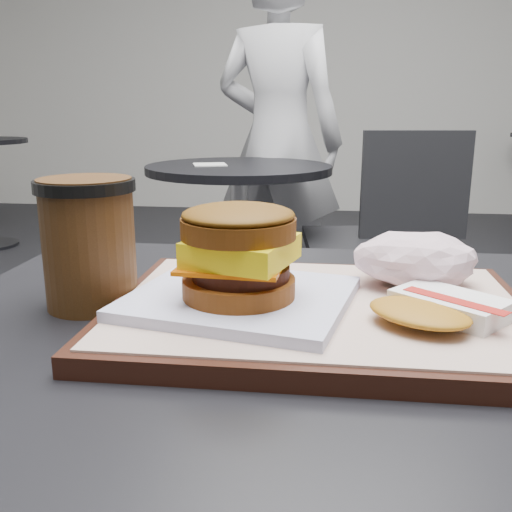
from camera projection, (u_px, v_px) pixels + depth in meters
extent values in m
cube|color=silver|center=(334.00, 45.00, 5.12)|extent=(8.00, 0.10, 3.00)
cube|color=black|center=(342.00, 350.00, 0.51)|extent=(0.80, 0.60, 0.04)
cube|color=black|center=(318.00, 313.00, 0.53)|extent=(0.38, 0.28, 0.02)
cube|color=beige|center=(319.00, 303.00, 0.52)|extent=(0.36, 0.26, 0.00)
cube|color=white|center=(241.00, 298.00, 0.52)|extent=(0.22, 0.21, 0.01)
cylinder|color=brown|center=(239.00, 287.00, 0.50)|extent=(0.12, 0.12, 0.02)
cylinder|color=black|center=(241.00, 272.00, 0.50)|extent=(0.10, 0.10, 0.01)
cube|color=#D85E07|center=(234.00, 263.00, 0.50)|extent=(0.09, 0.09, 0.00)
cube|color=yellow|center=(242.00, 250.00, 0.49)|extent=(0.10, 0.10, 0.02)
cylinder|color=#67360E|center=(238.00, 228.00, 0.49)|extent=(0.12, 0.12, 0.02)
ellipsoid|color=brown|center=(238.00, 215.00, 0.49)|extent=(0.12, 0.12, 0.02)
cube|color=white|center=(450.00, 305.00, 0.49)|extent=(0.10, 0.10, 0.02)
cube|color=#AF1D17|center=(454.00, 300.00, 0.47)|extent=(0.08, 0.07, 0.00)
ellipsoid|color=#C2831F|center=(419.00, 313.00, 0.46)|extent=(0.11, 0.10, 0.01)
cylinder|color=#3C220E|center=(89.00, 243.00, 0.56)|extent=(0.09, 0.09, 0.13)
cylinder|color=black|center=(85.00, 185.00, 0.54)|extent=(0.10, 0.10, 0.01)
cylinder|color=black|center=(240.00, 347.00, 2.33)|extent=(0.44, 0.44, 0.02)
cylinder|color=#A5A5AA|center=(240.00, 262.00, 2.24)|extent=(0.07, 0.07, 0.70)
cylinder|color=black|center=(239.00, 169.00, 2.14)|extent=(0.70, 0.70, 0.03)
cube|color=silver|center=(210.00, 165.00, 2.14)|extent=(0.15, 0.15, 0.00)
cylinder|color=#B5B6BB|center=(358.00, 301.00, 2.25)|extent=(0.06, 0.06, 0.44)
cube|color=black|center=(361.00, 242.00, 2.19)|extent=(0.46, 0.46, 0.04)
cube|color=black|center=(415.00, 185.00, 2.11)|extent=(0.40, 0.08, 0.40)
imported|color=silver|center=(278.00, 141.00, 2.55)|extent=(0.68, 0.54, 1.62)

